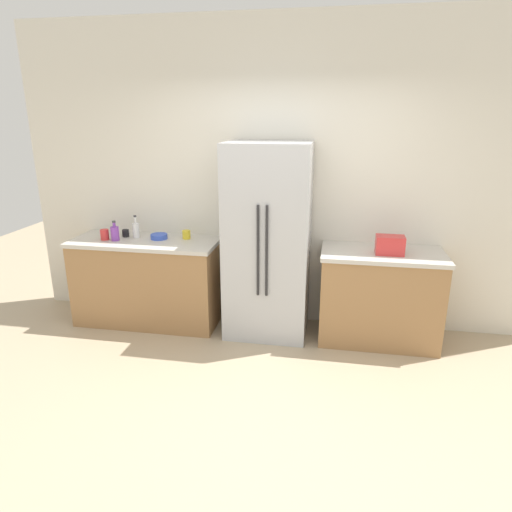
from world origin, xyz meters
The scene contains 12 objects.
ground_plane centered at (0.00, 0.00, 0.00)m, with size 10.91×10.91×0.00m, color tan.
kitchen_back_panel centered at (0.00, 1.69, 1.52)m, with size 5.45×0.10×3.05m, color silver.
counter_left centered at (-1.36, 1.33, 0.45)m, with size 1.52×0.63×0.91m.
counter_right centered at (1.02, 1.33, 0.45)m, with size 1.15×0.63×0.91m.
refrigerator centered at (-0.08, 1.31, 0.95)m, with size 0.80×0.64×1.90m.
toaster centered at (1.06, 1.26, 0.99)m, with size 0.26×0.16×0.17m, color red.
bottle_a centered at (-1.65, 1.25, 0.98)m, with size 0.08×0.08×0.20m.
bottle_b centered at (-1.48, 1.39, 0.99)m, with size 0.07×0.07×0.24m.
cup_a centered at (-1.61, 1.41, 0.94)m, with size 0.07×0.07×0.08m, color black.
cup_b centered at (-1.77, 1.26, 0.96)m, with size 0.09×0.09×0.11m, color red.
cup_c centered at (-0.95, 1.45, 0.95)m, with size 0.08×0.08×0.09m, color yellow.
bowl_a centered at (-1.23, 1.39, 0.93)m, with size 0.17×0.17×0.05m, color blue.
Camera 1 is at (0.56, -2.86, 2.14)m, focal length 31.62 mm.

